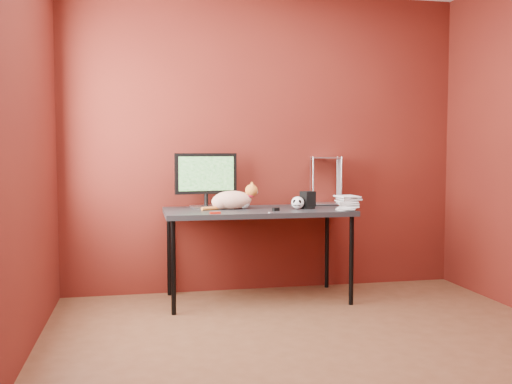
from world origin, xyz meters
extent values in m
cube|color=#502E1B|center=(0.00, 0.00, 0.00)|extent=(3.50, 3.50, 0.01)
cube|color=#4E130E|center=(0.00, 1.75, 1.30)|extent=(3.50, 0.02, 2.60)
cube|color=#4E130E|center=(-1.75, 0.00, 1.30)|extent=(0.02, 3.50, 2.60)
cube|color=black|center=(-0.15, 1.37, 0.73)|extent=(1.50, 0.70, 0.04)
cylinder|color=black|center=(-0.85, 1.07, 0.35)|extent=(0.04, 0.04, 0.71)
cylinder|color=black|center=(0.55, 1.07, 0.35)|extent=(0.04, 0.04, 0.71)
cylinder|color=black|center=(-0.85, 1.67, 0.35)|extent=(0.04, 0.04, 0.71)
cylinder|color=black|center=(0.55, 1.67, 0.35)|extent=(0.04, 0.04, 0.71)
cube|color=#ACABB0|center=(-0.55, 1.56, 0.76)|extent=(0.27, 0.20, 0.02)
cylinder|color=black|center=(-0.55, 1.56, 0.82)|extent=(0.03, 0.03, 0.10)
cube|color=black|center=(-0.55, 1.56, 1.04)|extent=(0.52, 0.11, 0.34)
cube|color=#165516|center=(-0.55, 1.56, 1.04)|extent=(0.46, 0.07, 0.28)
ellipsoid|color=#D5602D|center=(-0.35, 1.41, 0.82)|extent=(0.32, 0.17, 0.15)
ellipsoid|color=#D5602D|center=(-0.44, 1.41, 0.81)|extent=(0.15, 0.14, 0.12)
sphere|color=white|center=(-0.26, 1.41, 0.80)|extent=(0.10, 0.10, 0.10)
sphere|color=orange|center=(-0.19, 1.41, 0.90)|extent=(0.10, 0.10, 0.10)
cone|color=orange|center=(-0.19, 1.38, 0.95)|extent=(0.03, 0.03, 0.04)
cone|color=orange|center=(-0.19, 1.44, 0.95)|extent=(0.03, 0.03, 0.04)
cylinder|color=#BA0C29|center=(-0.20, 1.41, 0.86)|extent=(0.07, 0.07, 0.01)
cylinder|color=orange|center=(-0.53, 1.37, 0.76)|extent=(0.17, 0.09, 0.03)
ellipsoid|color=white|center=(0.17, 1.30, 0.80)|extent=(0.11, 0.11, 0.10)
ellipsoid|color=black|center=(0.15, 1.26, 0.82)|extent=(0.03, 0.02, 0.03)
ellipsoid|color=black|center=(0.19, 1.26, 0.82)|extent=(0.03, 0.02, 0.03)
cube|color=black|center=(0.17, 1.25, 0.79)|extent=(0.05, 0.03, 0.01)
cylinder|color=black|center=(0.27, 1.34, 0.76)|extent=(0.12, 0.12, 0.02)
cube|color=black|center=(0.27, 1.34, 0.83)|extent=(0.13, 0.12, 0.12)
imported|color=beige|center=(0.48, 1.20, 0.86)|extent=(0.23, 0.26, 0.21)
imported|color=beige|center=(0.48, 1.20, 1.07)|extent=(0.22, 0.25, 0.21)
imported|color=beige|center=(0.48, 1.20, 1.28)|extent=(0.20, 0.24, 0.21)
imported|color=beige|center=(0.48, 1.20, 1.49)|extent=(0.18, 0.23, 0.21)
imported|color=beige|center=(0.48, 1.20, 1.70)|extent=(0.17, 0.22, 0.21)
imported|color=beige|center=(0.48, 1.20, 1.91)|extent=(0.17, 0.22, 0.21)
cylinder|color=#ACABB0|center=(0.40, 1.54, 0.96)|extent=(0.01, 0.01, 0.43)
cylinder|color=#ACABB0|center=(0.64, 1.54, 0.96)|extent=(0.01, 0.01, 0.43)
cylinder|color=#ACABB0|center=(0.40, 1.74, 0.96)|extent=(0.01, 0.01, 0.43)
cylinder|color=#ACABB0|center=(0.64, 1.74, 0.96)|extent=(0.01, 0.01, 0.43)
cube|color=#ACABB0|center=(0.52, 1.64, 0.76)|extent=(0.28, 0.24, 0.01)
cube|color=#ACABB0|center=(0.52, 1.64, 1.16)|extent=(0.28, 0.24, 0.01)
cube|color=#B01B0D|center=(-0.53, 1.08, 0.76)|extent=(0.08, 0.03, 0.02)
cube|color=black|center=(-0.03, 1.20, 0.76)|extent=(0.06, 0.05, 0.03)
cylinder|color=#ACABB0|center=(-0.11, 1.08, 0.75)|extent=(0.04, 0.04, 0.00)
camera|label=1|loc=(-1.09, -3.15, 1.21)|focal=40.00mm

